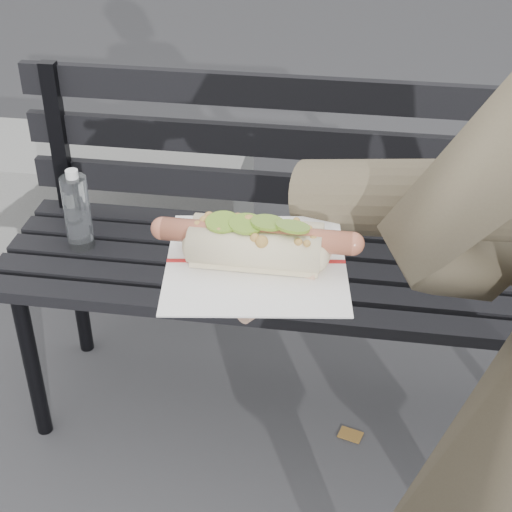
{
  "coord_description": "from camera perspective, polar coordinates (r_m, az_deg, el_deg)",
  "views": [
    {
      "loc": [
        0.06,
        -0.66,
        1.53
      ],
      "look_at": [
        -0.04,
        0.02,
        1.07
      ],
      "focal_mm": 55.0,
      "sensor_mm": 36.0,
      "label": 1
    }
  ],
  "objects": [
    {
      "name": "concrete_block",
      "position": [
        2.79,
        -13.12,
        4.01
      ],
      "size": [
        1.2,
        0.4,
        0.4
      ],
      "primitive_type": "cube",
      "color": "slate",
      "rests_on": "ground"
    },
    {
      "name": "held_hotdog",
      "position": [
        0.86,
        14.09,
        2.89
      ],
      "size": [
        0.64,
        0.3,
        0.2
      ],
      "color": "brown"
    },
    {
      "name": "park_bench",
      "position": [
        1.91,
        3.71,
        1.57
      ],
      "size": [
        1.5,
        0.44,
        0.88
      ],
      "color": "black",
      "rests_on": "ground"
    }
  ]
}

